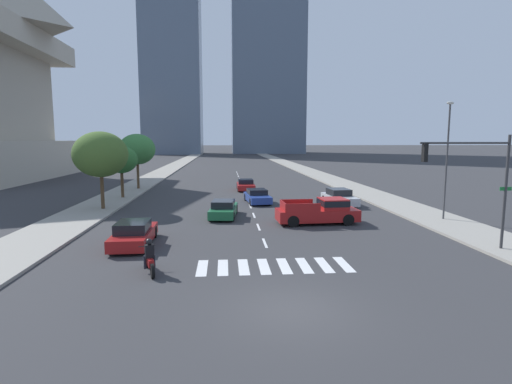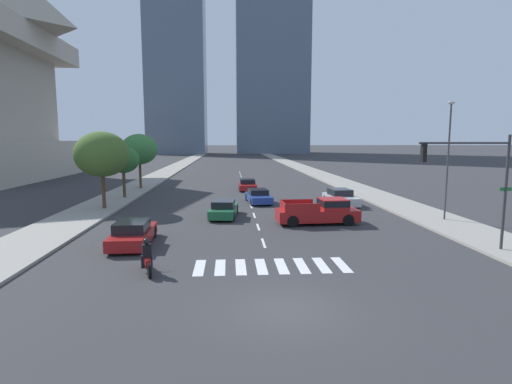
% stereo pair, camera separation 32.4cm
% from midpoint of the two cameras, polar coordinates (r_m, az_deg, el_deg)
% --- Properties ---
extents(ground_plane, '(800.00, 800.00, 0.00)m').
position_cam_midpoint_polar(ground_plane, '(13.70, 5.01, -16.40)').
color(ground_plane, '#333335').
extents(sidewalk_east, '(4.00, 260.00, 0.15)m').
position_cam_midpoint_polar(sidewalk_east, '(45.13, 14.94, 0.25)').
color(sidewalk_east, gray).
rests_on(sidewalk_east, ground).
extents(sidewalk_west, '(4.00, 260.00, 0.15)m').
position_cam_midpoint_polar(sidewalk_west, '(44.01, -17.72, -0.03)').
color(sidewalk_west, gray).
rests_on(sidewalk_west, ground).
extents(crosswalk_near, '(6.75, 2.24, 0.01)m').
position_cam_midpoint_polar(crosswalk_near, '(17.93, 2.72, -10.52)').
color(crosswalk_near, silver).
rests_on(crosswalk_near, ground).
extents(lane_divider_center, '(0.14, 50.00, 0.01)m').
position_cam_midpoint_polar(lane_divider_center, '(45.33, -1.33, 0.44)').
color(lane_divider_center, silver).
rests_on(lane_divider_center, ground).
extents(motorcycle_lead, '(0.95, 2.04, 1.49)m').
position_cam_midpoint_polar(motorcycle_lead, '(17.53, -14.81, -9.21)').
color(motorcycle_lead, black).
rests_on(motorcycle_lead, ground).
extents(pickup_truck, '(5.45, 2.24, 1.67)m').
position_cam_midpoint_polar(pickup_truck, '(26.89, 9.60, -2.77)').
color(pickup_truck, maroon).
rests_on(pickup_truck, ground).
extents(sedan_green_0, '(2.17, 4.51, 1.25)m').
position_cam_midpoint_polar(sedan_green_0, '(28.86, -4.30, -2.46)').
color(sedan_green_0, '#1E6038').
rests_on(sedan_green_0, ground).
extents(sedan_red_1, '(1.93, 4.64, 1.31)m').
position_cam_midpoint_polar(sedan_red_1, '(22.19, -16.77, -5.72)').
color(sedan_red_1, maroon).
rests_on(sedan_red_1, ground).
extents(sedan_silver_2, '(2.22, 4.59, 1.37)m').
position_cam_midpoint_polar(sedan_silver_2, '(34.83, 12.23, -0.81)').
color(sedan_silver_2, '#B7BABF').
rests_on(sedan_silver_2, ground).
extents(sedan_red_3, '(1.90, 4.22, 1.19)m').
position_cam_midpoint_polar(sedan_red_3, '(44.21, -1.01, 0.99)').
color(sedan_red_3, maroon).
rests_on(sedan_red_3, ground).
extents(sedan_blue_4, '(2.24, 4.51, 1.19)m').
position_cam_midpoint_polar(sedan_blue_4, '(35.32, 0.61, -0.64)').
color(sedan_blue_4, navy).
rests_on(sedan_blue_4, ground).
extents(traffic_signal_near, '(4.78, 0.28, 5.64)m').
position_cam_midpoint_polar(traffic_signal_near, '(22.01, 28.98, 2.62)').
color(traffic_signal_near, '#333335').
rests_on(traffic_signal_near, sidewalk_east).
extents(street_lamp_east, '(0.50, 0.24, 7.91)m').
position_cam_midpoint_polar(street_lamp_east, '(29.84, 26.04, 5.12)').
color(street_lamp_east, '#3F3F42').
rests_on(street_lamp_east, sidewalk_east).
extents(street_tree_nearest, '(4.18, 4.18, 6.04)m').
position_cam_midpoint_polar(street_tree_nearest, '(33.50, -20.89, 5.03)').
color(street_tree_nearest, '#4C3823').
rests_on(street_tree_nearest, sidewalk_west).
extents(street_tree_second, '(3.00, 3.00, 4.83)m').
position_cam_midpoint_polar(street_tree_second, '(39.50, -18.23, 4.41)').
color(street_tree_second, '#4C3823').
rests_on(street_tree_second, sidewalk_west).
extents(street_tree_third, '(3.97, 3.97, 6.04)m').
position_cam_midpoint_polar(street_tree_third, '(46.31, -16.12, 5.87)').
color(street_tree_third, '#4C3823').
rests_on(street_tree_third, sidewalk_west).
extents(office_tower_center_skyline, '(29.01, 24.60, 123.92)m').
position_cam_midpoint_polar(office_tower_center_skyline, '(178.20, 2.23, 24.38)').
color(office_tower_center_skyline, slate).
rests_on(office_tower_center_skyline, ground).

